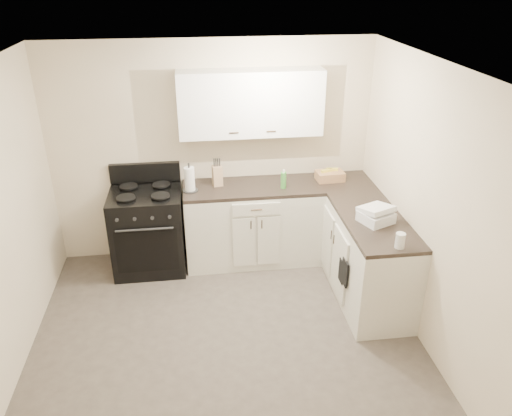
{
  "coord_description": "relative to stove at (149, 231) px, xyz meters",
  "views": [
    {
      "loc": [
        -0.21,
        -3.58,
        3.19
      ],
      "look_at": [
        0.38,
        0.85,
        0.99
      ],
      "focal_mm": 35.0,
      "sensor_mm": 36.0,
      "label": 1
    }
  ],
  "objects": [
    {
      "name": "base_cabinets_back",
      "position": [
        1.19,
        0.02,
        -0.01
      ],
      "size": [
        1.55,
        0.6,
        0.9
      ],
      "primitive_type": "cube",
      "color": "silver",
      "rests_on": "floor"
    },
    {
      "name": "wicker_basket",
      "position": [
        2.09,
        0.08,
        0.53
      ],
      "size": [
        0.32,
        0.22,
        0.1
      ],
      "primitive_type": "cube",
      "rotation": [
        0.0,
        0.0,
        0.06
      ],
      "color": "tan",
      "rests_on": "countertop_right"
    },
    {
      "name": "oven_mitt_near",
      "position": [
        1.95,
        -1.15,
        0.03
      ],
      "size": [
        0.02,
        0.15,
        0.27
      ],
      "primitive_type": "cube",
      "color": "black",
      "rests_on": "base_cabinets_right"
    },
    {
      "name": "countertop_grill",
      "position": [
        2.26,
        -0.98,
        0.53
      ],
      "size": [
        0.36,
        0.35,
        0.1
      ],
      "primitive_type": "cube",
      "rotation": [
        0.0,
        0.0,
        0.41
      ],
      "color": "white",
      "rests_on": "countertop_right"
    },
    {
      "name": "oven_mitt_far",
      "position": [
        1.95,
        -1.04,
        -0.02
      ],
      "size": [
        0.02,
        0.14,
        0.24
      ],
      "primitive_type": "cube",
      "color": "black",
      "rests_on": "base_cabinets_right"
    },
    {
      "name": "ceiling",
      "position": [
        0.77,
        -1.48,
        2.04
      ],
      "size": [
        3.6,
        3.6,
        0.0
      ],
      "primitive_type": "plane",
      "color": "white",
      "rests_on": "wall_back"
    },
    {
      "name": "knife_block",
      "position": [
        0.8,
        0.1,
        0.59
      ],
      "size": [
        0.12,
        0.11,
        0.23
      ],
      "primitive_type": "cube",
      "rotation": [
        0.0,
        0.0,
        0.18
      ],
      "color": "tan",
      "rests_on": "countertop_back"
    },
    {
      "name": "wall_right",
      "position": [
        2.57,
        -1.48,
        0.79
      ],
      "size": [
        0.0,
        3.6,
        3.6
      ],
      "primitive_type": "plane",
      "rotation": [
        1.57,
        0.0,
        -1.57
      ],
      "color": "beige",
      "rests_on": "ground"
    },
    {
      "name": "countertop_right",
      "position": [
        2.27,
        -0.63,
        0.46
      ],
      "size": [
        0.6,
        1.9,
        0.04
      ],
      "primitive_type": "cube",
      "color": "black",
      "rests_on": "base_cabinets_right"
    },
    {
      "name": "glass_jar",
      "position": [
        2.3,
        -1.48,
        0.55
      ],
      "size": [
        0.09,
        0.09,
        0.14
      ],
      "primitive_type": "cylinder",
      "rotation": [
        0.0,
        0.0,
        0.03
      ],
      "color": "silver",
      "rests_on": "countertop_right"
    },
    {
      "name": "wall_front",
      "position": [
        0.77,
        -3.28,
        0.79
      ],
      "size": [
        3.6,
        0.0,
        3.6
      ],
      "primitive_type": "plane",
      "rotation": [
        -1.57,
        0.0,
        0.0
      ],
      "color": "beige",
      "rests_on": "ground"
    },
    {
      "name": "countertop_back",
      "position": [
        1.19,
        0.02,
        0.46
      ],
      "size": [
        1.55,
        0.6,
        0.04
      ],
      "primitive_type": "cube",
      "color": "black",
      "rests_on": "base_cabinets_back"
    },
    {
      "name": "base_cabinets_right",
      "position": [
        2.27,
        -0.63,
        -0.01
      ],
      "size": [
        0.6,
        1.9,
        0.9
      ],
      "primitive_type": "cube",
      "color": "silver",
      "rests_on": "floor"
    },
    {
      "name": "paper_towel",
      "position": [
        0.5,
        -0.01,
        0.62
      ],
      "size": [
        0.14,
        0.14,
        0.27
      ],
      "primitive_type": "cylinder",
      "rotation": [
        0.0,
        0.0,
        -0.33
      ],
      "color": "white",
      "rests_on": "countertop_back"
    },
    {
      "name": "stove",
      "position": [
        0.0,
        0.0,
        0.0
      ],
      "size": [
        0.78,
        0.67,
        0.95
      ],
      "primitive_type": "cube",
      "color": "black",
      "rests_on": "floor"
    },
    {
      "name": "wall_back",
      "position": [
        0.77,
        0.32,
        0.79
      ],
      "size": [
        3.6,
        0.0,
        3.6
      ],
      "primitive_type": "plane",
      "rotation": [
        1.57,
        0.0,
        0.0
      ],
      "color": "beige",
      "rests_on": "ground"
    },
    {
      "name": "soap_bottle",
      "position": [
        1.52,
        -0.07,
        0.57
      ],
      "size": [
        0.06,
        0.06,
        0.19
      ],
      "primitive_type": "cylinder",
      "rotation": [
        0.0,
        0.0,
        0.0
      ],
      "color": "#449639",
      "rests_on": "countertop_back"
    },
    {
      "name": "upper_cabinets",
      "position": [
        1.19,
        0.18,
        1.38
      ],
      "size": [
        1.55,
        0.3,
        0.7
      ],
      "primitive_type": "cube",
      "color": "white",
      "rests_on": "wall_back"
    },
    {
      "name": "floor",
      "position": [
        0.77,
        -1.48,
        -0.46
      ],
      "size": [
        3.6,
        3.6,
        0.0
      ],
      "primitive_type": "plane",
      "color": "#473F38",
      "rests_on": "ground"
    }
  ]
}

